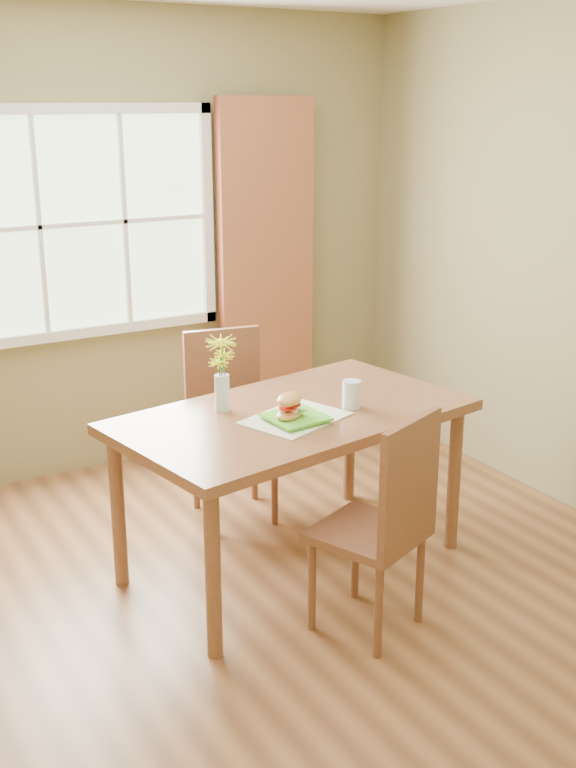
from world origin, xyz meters
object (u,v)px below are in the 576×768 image
Objects in this scene: chair_near at (386,517)px; flower_vase at (222,366)px; dining_table at (293,428)px; croissant_sandwich at (289,406)px; water_glass at (351,395)px; chair_far at (229,415)px.

chair_near is 1.04m from flower_vase.
flower_vase is at bearing 138.45° from dining_table.
water_glass is at bearing -35.01° from croissant_sandwich.
croissant_sandwich is (-0.09, -0.12, 0.16)m from dining_table.
water_glass is (0.25, -0.80, 0.31)m from chair_far.
flower_vase is (-0.54, 0.27, 0.15)m from water_glass.
chair_near is at bearing -70.42° from flower_vase.
dining_table is 0.44m from flower_vase.
croissant_sandwich is at bearing -87.48° from chair_far.
chair_near is 0.72m from water_glass.
dining_table is 4.94× the size of flower_vase.
chair_near is 0.98× the size of chair_far.
dining_table is 0.31m from water_glass.
chair_far is at bearing 68.69° from chair_near.
chair_near reaches higher than dining_table.
water_glass is 0.37× the size of flower_vase.
dining_table is 0.72m from chair_far.
croissant_sandwich is 0.36m from water_glass.
chair_far is at bearing 61.16° from flower_vase.
chair_near is at bearing -96.97° from dining_table.
water_glass reaches higher than dining_table.
chair_far is at bearing 43.33° from croissant_sandwich.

